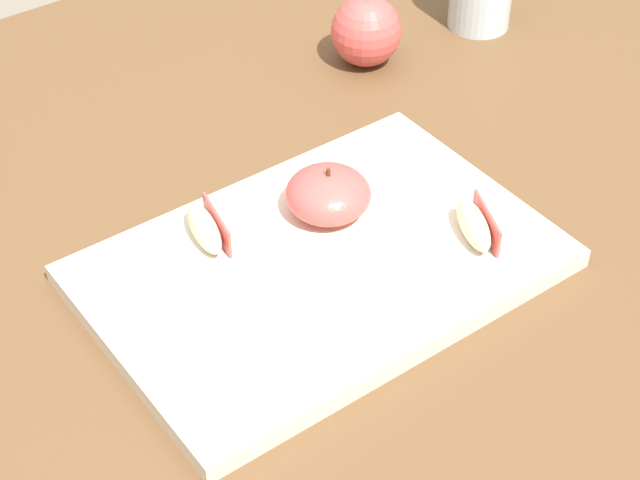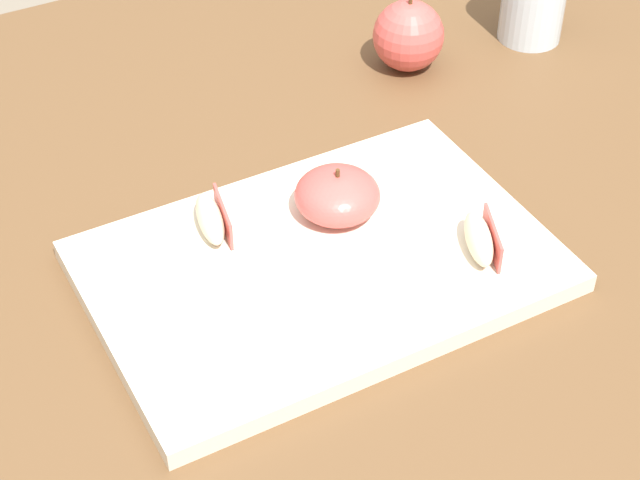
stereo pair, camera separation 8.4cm
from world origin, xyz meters
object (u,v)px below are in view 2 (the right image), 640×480
at_px(cutting_board, 320,266).
at_px(whole_apple_pink_lady, 408,36).
at_px(apple_wedge_back, 480,239).
at_px(apple_wedge_middle, 211,218).
at_px(apple_half_skin_up, 337,195).

height_order(cutting_board, whole_apple_pink_lady, whole_apple_pink_lady).
height_order(apple_wedge_back, apple_wedge_middle, same).
bearing_deg(cutting_board, whole_apple_pink_lady, 45.49).
height_order(apple_wedge_middle, whole_apple_pink_lady, whole_apple_pink_lady).
bearing_deg(whole_apple_pink_lady, apple_wedge_back, -111.38).
bearing_deg(apple_half_skin_up, apple_wedge_back, -51.22).
relative_size(cutting_board, apple_wedge_back, 5.70).
relative_size(apple_half_skin_up, apple_wedge_middle, 1.13).
xyz_separation_m(apple_wedge_back, whole_apple_pink_lady, (0.11, 0.29, 0.01)).
bearing_deg(apple_wedge_back, apple_wedge_middle, 144.86).
xyz_separation_m(apple_half_skin_up, apple_wedge_back, (0.08, -0.10, -0.01)).
xyz_separation_m(cutting_board, whole_apple_pink_lady, (0.23, 0.24, 0.03)).
relative_size(apple_wedge_back, whole_apple_pink_lady, 0.79).
bearing_deg(cutting_board, apple_half_skin_up, 47.07).
distance_m(apple_wedge_middle, whole_apple_pink_lady, 0.34).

